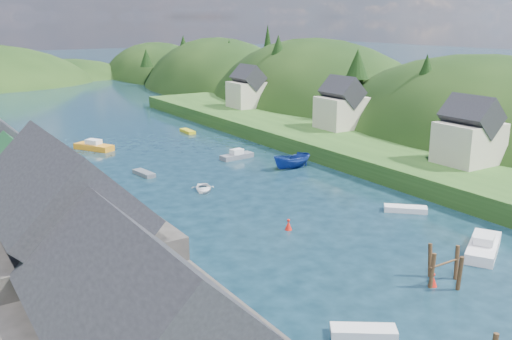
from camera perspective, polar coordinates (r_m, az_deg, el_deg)
ground at (r=80.57m, az=-8.42°, el=0.68°), size 600.00×600.00×0.00m
hillside_right at (r=126.06m, az=5.84°, el=2.52°), size 36.00×245.56×48.00m
far_hills at (r=200.56m, az=-22.74°, el=5.12°), size 103.00×68.00×44.00m
hill_trees at (r=93.10m, az=-12.63°, el=9.33°), size 91.59×147.94×12.94m
quay_left at (r=46.15m, az=-20.58°, el=-9.97°), size 12.00×110.00×2.00m
quayside_buildings at (r=31.12m, az=-19.78°, el=-9.95°), size 8.00×35.84×12.90m
terrace_right at (r=85.50m, az=9.89°, el=2.28°), size 16.00×120.00×2.40m
right_bank_cottages at (r=92.75m, az=7.95°, el=6.27°), size 9.00×59.24×8.41m
piling_cluster_far at (r=46.44m, az=18.32°, el=-9.45°), size 3.34×3.10×3.35m
channel_buoy_near at (r=45.98m, az=17.26°, el=-10.48°), size 0.70×0.70×1.10m
channel_buoy_far at (r=54.97m, az=3.26°, el=-5.52°), size 0.70×0.70×1.10m
moored_boats at (r=53.29m, az=4.36°, el=-5.97°), size 35.21×88.96×2.37m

